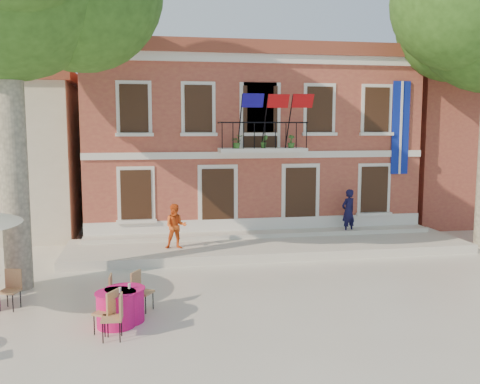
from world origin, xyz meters
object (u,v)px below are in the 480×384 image
(pedestrian_navy, at_px, (348,211))
(cafe_table_3, at_px, (116,308))
(pedestrian_orange, at_px, (176,226))
(cafe_table_1, at_px, (125,303))

(pedestrian_navy, bearing_deg, cafe_table_3, 17.78)
(pedestrian_orange, height_order, cafe_table_3, pedestrian_orange)
(pedestrian_navy, relative_size, pedestrian_orange, 1.13)
(pedestrian_navy, xyz_separation_m, cafe_table_3, (-8.26, -7.39, -0.73))
(pedestrian_navy, distance_m, cafe_table_3, 11.11)
(pedestrian_navy, relative_size, cafe_table_3, 0.88)
(cafe_table_1, xyz_separation_m, cafe_table_3, (-0.19, -0.26, 0.00))
(pedestrian_orange, distance_m, cafe_table_3, 6.28)
(cafe_table_1, height_order, cafe_table_3, same)
(cafe_table_1, bearing_deg, pedestrian_orange, 75.74)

